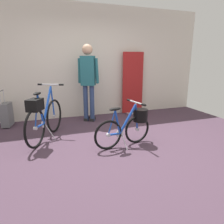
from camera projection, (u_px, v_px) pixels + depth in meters
name	position (u px, v px, depth m)	size (l,w,h in m)	color
ground_plane	(114.00, 147.00, 3.49)	(6.51, 6.51, 0.00)	#473342
back_wall	(86.00, 62.00, 5.15)	(6.51, 0.10, 2.81)	silver
floor_banner_stand	(133.00, 87.00, 5.55)	(0.60, 0.36, 1.68)	#B7B7BC
folding_bike_foreground	(130.00, 124.00, 3.50)	(1.10, 0.53, 0.78)	black
display_bike_left	(44.00, 117.00, 3.68)	(0.74, 1.34, 1.02)	black
visitor_near_wall	(88.00, 78.00, 4.72)	(0.47, 0.37, 1.82)	navy
rolling_suitcase	(7.00, 114.00, 4.49)	(0.24, 0.38, 0.83)	slate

